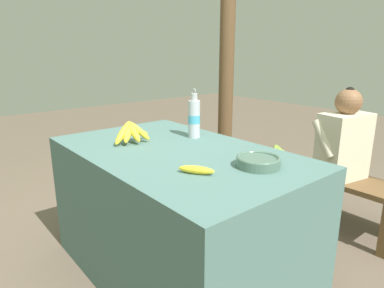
{
  "coord_description": "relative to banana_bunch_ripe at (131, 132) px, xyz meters",
  "views": [
    {
      "loc": [
        1.38,
        -1.03,
        1.25
      ],
      "look_at": [
        0.07,
        0.05,
        0.78
      ],
      "focal_mm": 32.0,
      "sensor_mm": 36.0,
      "label": 1
    }
  ],
  "objects": [
    {
      "name": "ground_plane",
      "position": [
        0.28,
        0.11,
        -0.8
      ],
      "size": [
        12.0,
        12.0,
        0.0
      ],
      "primitive_type": "plane",
      "color": "brown"
    },
    {
      "name": "market_counter",
      "position": [
        0.28,
        0.11,
        -0.43
      ],
      "size": [
        1.41,
        0.86,
        0.74
      ],
      "color": "#4C706B",
      "rests_on": "ground_plane"
    },
    {
      "name": "banana_bunch_ripe",
      "position": [
        0.0,
        0.0,
        0.0
      ],
      "size": [
        0.14,
        0.26,
        0.13
      ],
      "color": "#4C381E",
      "rests_on": "market_counter"
    },
    {
      "name": "serving_bowl",
      "position": [
        0.72,
        0.23,
        -0.04
      ],
      "size": [
        0.2,
        0.2,
        0.05
      ],
      "color": "#4C6B5B",
      "rests_on": "market_counter"
    },
    {
      "name": "water_bottle",
      "position": [
        0.12,
        0.36,
        0.06
      ],
      "size": [
        0.07,
        0.07,
        0.29
      ],
      "color": "silver",
      "rests_on": "market_counter"
    },
    {
      "name": "loose_banana_front",
      "position": [
        0.61,
        -0.04,
        -0.04
      ],
      "size": [
        0.15,
        0.12,
        0.04
      ],
      "rotation": [
        0.0,
        0.0,
        0.57
      ],
      "color": "yellow",
      "rests_on": "market_counter"
    },
    {
      "name": "wooden_bench",
      "position": [
        0.4,
        1.31,
        -0.48
      ],
      "size": [
        1.35,
        0.32,
        0.39
      ],
      "color": "brown",
      "rests_on": "ground_plane"
    },
    {
      "name": "seated_vendor",
      "position": [
        0.55,
        1.29,
        -0.22
      ],
      "size": [
        0.44,
        0.42,
        1.02
      ],
      "rotation": [
        0.0,
        0.0,
        2.95
      ],
      "color": "#473828",
      "rests_on": "ground_plane"
    },
    {
      "name": "banana_bunch_green",
      "position": [
        0.05,
        1.31,
        -0.35
      ],
      "size": [
        0.15,
        0.23,
        0.12
      ],
      "color": "#4C381E",
      "rests_on": "wooden_bench"
    },
    {
      "name": "support_post_near",
      "position": [
        -0.78,
        1.53,
        0.38
      ],
      "size": [
        0.15,
        0.15,
        2.35
      ],
      "color": "brown",
      "rests_on": "ground_plane"
    }
  ]
}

